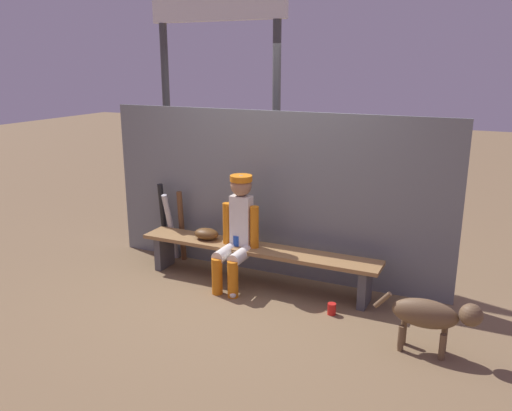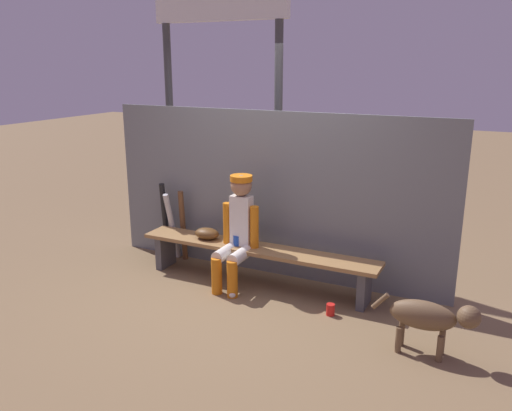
% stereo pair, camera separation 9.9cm
% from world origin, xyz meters
% --- Properties ---
extents(ground_plane, '(30.00, 30.00, 0.00)m').
position_xyz_m(ground_plane, '(0.00, 0.00, 0.00)').
color(ground_plane, brown).
extents(chainlink_fence, '(3.91, 0.03, 1.80)m').
position_xyz_m(chainlink_fence, '(0.00, 0.37, 0.90)').
color(chainlink_fence, slate).
rests_on(chainlink_fence, ground_plane).
extents(dugout_bench, '(2.63, 0.36, 0.42)m').
position_xyz_m(dugout_bench, '(0.00, 0.00, 0.33)').
color(dugout_bench, olive).
rests_on(dugout_bench, ground_plane).
extents(player_seated, '(0.41, 0.55, 1.17)m').
position_xyz_m(player_seated, '(-0.17, -0.10, 0.63)').
color(player_seated, silver).
rests_on(player_seated, ground_plane).
extents(baseball_glove, '(0.28, 0.20, 0.12)m').
position_xyz_m(baseball_glove, '(-0.60, 0.00, 0.48)').
color(baseball_glove, '#593819').
rests_on(baseball_glove, dugout_bench).
extents(bat_wood_dark, '(0.08, 0.13, 0.85)m').
position_xyz_m(bat_wood_dark, '(-1.09, 0.26, 0.43)').
color(bat_wood_dark, brown).
rests_on(bat_wood_dark, ground_plane).
extents(bat_aluminum_silver, '(0.08, 0.26, 0.83)m').
position_xyz_m(bat_aluminum_silver, '(-1.21, 0.21, 0.42)').
color(bat_aluminum_silver, '#B7B7BC').
rests_on(bat_aluminum_silver, ground_plane).
extents(bat_aluminum_black, '(0.07, 0.15, 0.92)m').
position_xyz_m(bat_aluminum_black, '(-1.35, 0.27, 0.46)').
color(bat_aluminum_black, black).
rests_on(bat_aluminum_black, ground_plane).
extents(baseball, '(0.07, 0.07, 0.07)m').
position_xyz_m(baseball, '(-0.07, -0.40, 0.04)').
color(baseball, white).
rests_on(baseball, ground_plane).
extents(cup_on_ground, '(0.08, 0.08, 0.11)m').
position_xyz_m(cup_on_ground, '(0.93, -0.33, 0.06)').
color(cup_on_ground, red).
rests_on(cup_on_ground, ground_plane).
extents(cup_on_bench, '(0.08, 0.08, 0.11)m').
position_xyz_m(cup_on_bench, '(-0.20, -0.04, 0.48)').
color(cup_on_bench, '#1E47AD').
rests_on(cup_on_bench, dugout_bench).
extents(scoreboard, '(2.10, 0.27, 3.85)m').
position_xyz_m(scoreboard, '(-1.03, 1.21, 2.70)').
color(scoreboard, '#3F3F42').
rests_on(scoreboard, ground_plane).
extents(dog, '(0.84, 0.20, 0.49)m').
position_xyz_m(dog, '(1.85, -0.64, 0.34)').
color(dog, brown).
rests_on(dog, ground_plane).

